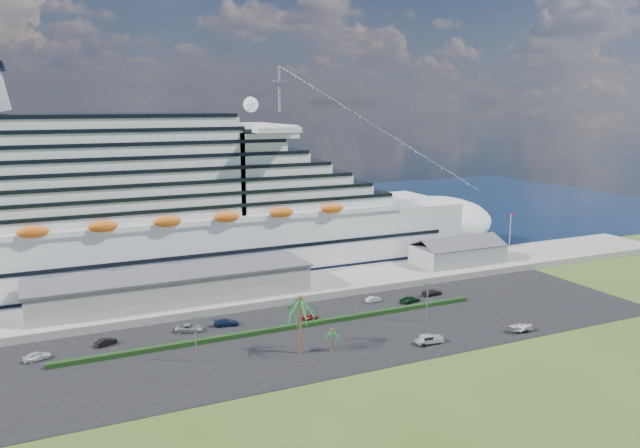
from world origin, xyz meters
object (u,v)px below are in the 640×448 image
cruise_ship (165,214)px  parked_car_3 (226,322)px  boat_trailer (522,327)px  pickup_truck (429,339)px

cruise_ship → parked_car_3: 43.93m
parked_car_3 → boat_trailer: (51.75, -27.92, 0.38)m
parked_car_3 → cruise_ship: bearing=13.8°
cruise_ship → boat_trailer: cruise_ship is taller
cruise_ship → pickup_truck: size_ratio=36.58×
cruise_ship → boat_trailer: (55.19, -68.75, -15.46)m
cruise_ship → pickup_truck: 76.51m
cruise_ship → boat_trailer: 89.51m
pickup_truck → boat_trailer: 20.39m
pickup_truck → parked_car_3: bearing=141.1°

